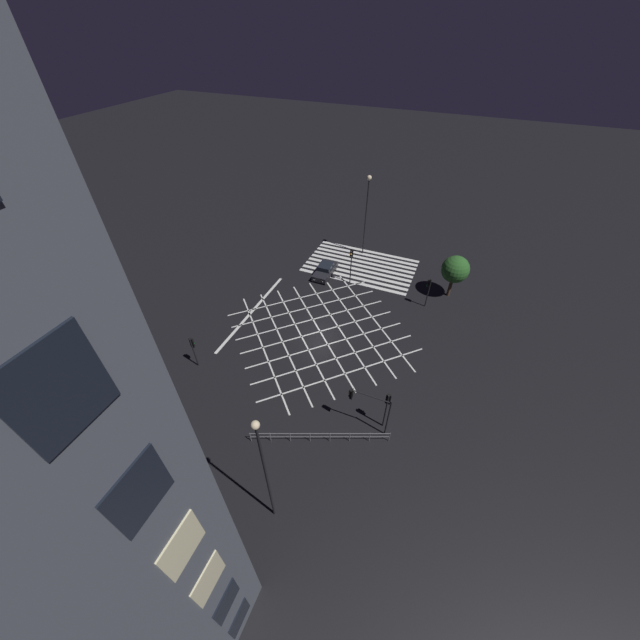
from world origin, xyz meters
The scene contains 13 objects.
ground_plane centered at (0.00, 0.00, 0.00)m, with size 200.00×200.00×0.00m, color black.
road_markings centered at (0.32, -7.94, 0.00)m, with size 19.41×26.25×0.01m.
traffic_light_sw_main centered at (-8.61, -7.91, 2.46)m, with size 0.39×0.36×3.43m.
traffic_light_nw_main centered at (-7.13, 8.33, 2.97)m, with size 3.09×0.36×3.99m.
traffic_light_nw_cross centered at (-8.42, 7.62, 2.65)m, with size 0.36×0.39×3.70m.
traffic_light_median_south centered at (0.02, -8.75, 3.12)m, with size 0.36×0.39×4.38m.
traffic_light_ne_cross centered at (8.22, 8.11, 2.31)m, with size 0.36×0.39×3.24m.
street_lamp_east centered at (-3.83, 16.41, 6.43)m, with size 0.43×0.43×10.27m.
street_lamp_west centered at (-0.09, 19.18, 5.52)m, with size 0.48×0.48×8.01m.
street_lamp_far centered at (0.66, -15.59, 6.99)m, with size 0.55×0.55×9.83m.
street_tree_near centered at (-10.67, -10.80, 3.34)m, with size 2.85×2.85×4.78m.
waiting_car centered at (3.23, -9.25, 0.61)m, with size 1.71×4.16×1.32m.
pedestrian_railing centered at (-4.54, 10.74, 0.67)m, with size 9.30×3.96×1.05m.
Camera 1 is at (-9.82, 23.26, 23.92)m, focal length 20.00 mm.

